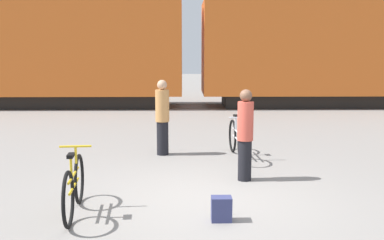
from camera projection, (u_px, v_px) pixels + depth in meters
The scene contains 9 objects.
ground_plane at pixel (207, 198), 7.12m from camera, with size 80.00×80.00×0.00m, color gray.
freight_train at pixel (192, 34), 18.63m from camera, with size 47.68×2.89×5.70m.
rail_near at pixel (193, 108), 18.38m from camera, with size 59.68×0.07×0.01m, color #4C4238.
rail_far at pixel (192, 104), 19.80m from camera, with size 59.68×0.07×0.01m, color #4C4238.
bicycle_silver at pixel (237, 140), 9.81m from camera, with size 0.46×1.85×0.95m.
bicycle_yellow at pixel (74, 187), 6.37m from camera, with size 0.46×1.73×0.95m.
person_in_tan at pixel (162, 117), 10.02m from camera, with size 0.31×0.31×1.69m.
person_in_red at pixel (245, 134), 8.01m from camera, with size 0.29×0.29×1.65m.
backpack at pixel (221, 209), 6.15m from camera, with size 0.28×0.20×0.34m.
Camera 1 is at (-0.37, -6.85, 2.31)m, focal length 42.00 mm.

